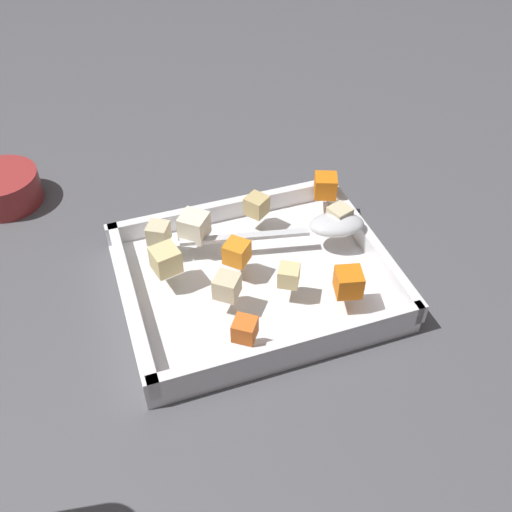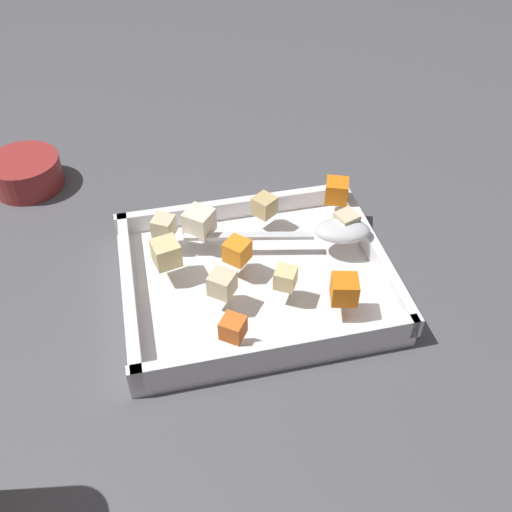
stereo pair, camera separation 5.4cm
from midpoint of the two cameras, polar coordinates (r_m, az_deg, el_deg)
name	(u,v)px [view 2 (the right image)]	position (r m, az deg, el deg)	size (l,w,h in m)	color
ground_plane	(251,281)	(0.72, 1.67, -2.55)	(4.00, 4.00, 0.00)	#4C4C51
baking_dish	(256,279)	(0.70, 2.21, -2.39)	(0.31, 0.25, 0.04)	silver
carrot_chunk_near_spoon	(233,328)	(0.60, 0.35, -7.11)	(0.02, 0.02, 0.02)	orange
carrot_chunk_heap_top	(344,289)	(0.64, 11.01, -3.30)	(0.03, 0.03, 0.03)	orange
carrot_chunk_mid_left	(337,191)	(0.77, 9.88, 6.22)	(0.03, 0.03, 0.03)	orange
carrot_chunk_rim_edge	(237,250)	(0.68, 0.43, 0.46)	(0.03, 0.03, 0.03)	orange
potato_chunk_heap_side	(164,226)	(0.71, -6.84, 2.82)	(0.02, 0.02, 0.02)	beige
potato_chunk_back_center	(166,253)	(0.68, -6.48, 0.22)	(0.03, 0.03, 0.03)	#E0CC89
potato_chunk_front_center	(285,278)	(0.65, 5.28, -2.23)	(0.02, 0.02, 0.02)	#E0CC89
potato_chunk_corner_se	(265,206)	(0.74, 2.94, 4.85)	(0.02, 0.02, 0.02)	tan
potato_chunk_far_right	(346,222)	(0.73, 10.89, 3.19)	(0.02, 0.02, 0.02)	beige
potato_chunk_center	(222,283)	(0.64, -0.90, -2.79)	(0.03, 0.03, 0.03)	beige
parsnip_chunk_corner_sw	(199,222)	(0.71, -3.38, 3.26)	(0.03, 0.03, 0.03)	silver
serving_spoon	(331,231)	(0.72, 9.45, 2.31)	(0.23, 0.07, 0.02)	silver
small_prep_bowl	(26,173)	(0.90, -19.91, 7.58)	(0.10, 0.10, 0.04)	maroon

